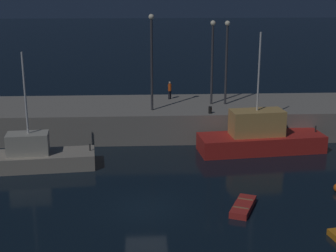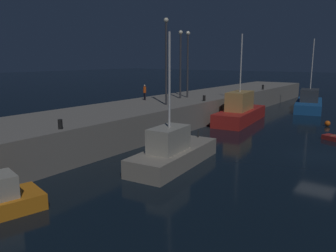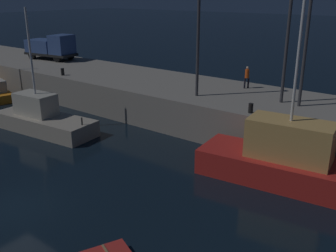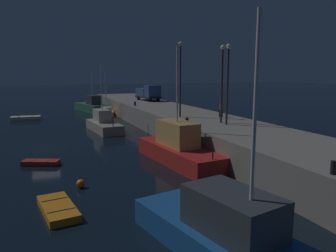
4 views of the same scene
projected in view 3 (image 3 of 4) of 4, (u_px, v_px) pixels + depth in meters
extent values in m
plane|color=black|center=(13.00, 209.00, 17.14)|extent=(320.00, 320.00, 0.00)
cube|color=gray|center=(203.00, 105.00, 28.43)|extent=(76.07, 7.91, 2.48)
cube|color=gray|center=(45.00, 124.00, 26.55)|extent=(7.93, 3.32, 1.10)
cube|color=#ADA899|center=(36.00, 104.00, 26.49)|extent=(3.00, 1.87, 1.50)
cylinder|color=silver|center=(30.00, 52.00, 25.27)|extent=(0.14, 0.14, 5.66)
cylinder|color=#262626|center=(82.00, 121.00, 24.52)|extent=(0.10, 0.10, 0.50)
cube|color=red|center=(295.00, 172.00, 19.14)|extent=(9.96, 4.01, 1.34)
cube|color=tan|center=(290.00, 140.00, 18.79)|extent=(4.23, 2.35, 1.96)
cylinder|color=silver|center=(298.00, 59.00, 17.52)|extent=(0.14, 0.14, 5.91)
cube|color=olive|center=(107.00, 252.00, 13.71)|extent=(0.86, 0.43, 0.04)
cylinder|color=#38383D|center=(198.00, 40.00, 24.95)|extent=(0.20, 0.20, 7.42)
cylinder|color=#38383D|center=(286.00, 49.00, 23.50)|extent=(0.20, 0.20, 6.77)
cylinder|color=#38383D|center=(305.00, 51.00, 22.70)|extent=(0.20, 0.20, 6.76)
cylinder|color=black|center=(70.00, 55.00, 40.01)|extent=(0.93, 0.40, 0.90)
cylinder|color=black|center=(57.00, 58.00, 38.49)|extent=(0.93, 0.40, 0.90)
cylinder|color=black|center=(46.00, 53.00, 41.69)|extent=(0.93, 0.40, 0.90)
cylinder|color=black|center=(32.00, 55.00, 40.18)|extent=(0.93, 0.40, 0.90)
cube|color=black|center=(51.00, 54.00, 40.05)|extent=(5.84, 2.93, 0.25)
cube|color=#334C84|center=(62.00, 44.00, 38.91)|extent=(2.07, 2.42, 1.89)
cube|color=#334C84|center=(43.00, 46.00, 40.27)|extent=(3.51, 2.61, 1.27)
cylinder|color=black|center=(245.00, 83.00, 28.03)|extent=(0.13, 0.13, 0.77)
cylinder|color=black|center=(248.00, 83.00, 28.12)|extent=(0.13, 0.13, 0.77)
cylinder|color=#E54C14|center=(247.00, 74.00, 27.84)|extent=(0.40, 0.40, 0.63)
sphere|color=beige|center=(248.00, 68.00, 27.70)|extent=(0.19, 0.19, 0.19)
cylinder|color=black|center=(63.00, 72.00, 32.45)|extent=(0.28, 0.28, 0.60)
cylinder|color=black|center=(251.00, 108.00, 22.36)|extent=(0.28, 0.28, 0.57)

